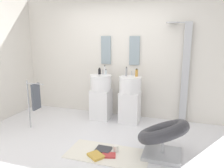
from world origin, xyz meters
name	(u,v)px	position (x,y,z in m)	size (l,w,h in m)	color
ground_plane	(93,148)	(0.00, 0.00, -0.02)	(4.80, 3.60, 0.04)	silver
rear_partition	(121,58)	(0.00, 1.65, 1.30)	(4.80, 0.10, 2.60)	silver
pedestal_sink_left	(101,96)	(-0.32, 1.24, 0.51)	(0.45, 0.45, 1.07)	white
pedestal_sink_right	(130,99)	(0.32, 1.24, 0.51)	(0.45, 0.45, 1.07)	white
vanity_mirror_left	(106,50)	(-0.32, 1.58, 1.47)	(0.22, 0.03, 0.61)	#8C9EA8
vanity_mirror_right	(135,51)	(0.32, 1.58, 1.47)	(0.22, 0.03, 0.61)	#8C9EA8
shower_column	(185,72)	(1.36, 1.53, 1.08)	(0.49, 0.24, 2.05)	#B7BABF
lounge_chair	(163,135)	(1.10, 0.05, 0.35)	(1.04, 1.04, 0.65)	#B7BABF
towel_rack	(35,98)	(-1.33, 0.34, 0.63)	(0.37, 0.22, 0.95)	#B7BABF
area_rug	(108,154)	(0.31, -0.15, 0.01)	(1.27, 0.61, 0.01)	white
magazine_charcoal	(103,149)	(0.21, -0.08, 0.02)	(0.24, 0.21, 0.03)	#38383D
magazine_ochre	(96,156)	(0.17, -0.29, 0.03)	(0.24, 0.18, 0.03)	gold
magazine_red	(109,155)	(0.34, -0.21, 0.02)	(0.20, 0.15, 0.02)	#B73838
coffee_mug	(116,149)	(0.41, -0.06, 0.06)	(0.08, 0.08, 0.10)	white
soap_bottle_black	(100,71)	(-0.39, 1.34, 1.03)	(0.06, 0.06, 0.14)	black
soap_bottle_amber	(137,73)	(0.43, 1.33, 1.04)	(0.06, 0.06, 0.16)	#C68C38
soap_bottle_clear	(106,72)	(-0.23, 1.29, 1.02)	(0.04, 0.04, 0.12)	silver
soap_bottle_grey	(126,72)	(0.22, 1.30, 1.05)	(0.04, 0.04, 0.19)	#99999E
soap_bottle_white	(105,70)	(-0.28, 1.38, 1.05)	(0.04, 0.04, 0.19)	white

